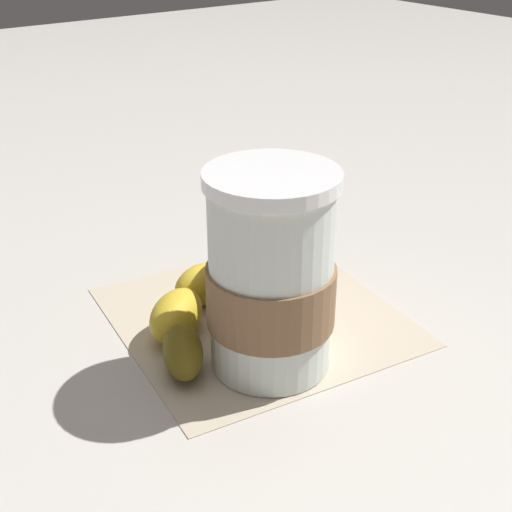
% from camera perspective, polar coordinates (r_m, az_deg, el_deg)
% --- Properties ---
extents(ground_plane, '(3.00, 3.00, 0.00)m').
position_cam_1_polar(ground_plane, '(0.60, -0.00, -4.89)').
color(ground_plane, beige).
extents(paper_napkin, '(0.25, 0.25, 0.00)m').
position_cam_1_polar(paper_napkin, '(0.60, -0.00, -4.83)').
color(paper_napkin, beige).
rests_on(paper_napkin, ground_plane).
extents(coffee_cup, '(0.09, 0.09, 0.15)m').
position_cam_1_polar(coffee_cup, '(0.51, 1.21, -1.73)').
color(coffee_cup, silver).
rests_on(coffee_cup, paper_napkin).
extents(muffin, '(0.08, 0.08, 0.09)m').
position_cam_1_polar(muffin, '(0.59, 0.92, -0.12)').
color(muffin, white).
rests_on(muffin, paper_napkin).
extents(banana, '(0.12, 0.12, 0.04)m').
position_cam_1_polar(banana, '(0.57, -5.65, -4.76)').
color(banana, gold).
rests_on(banana, paper_napkin).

